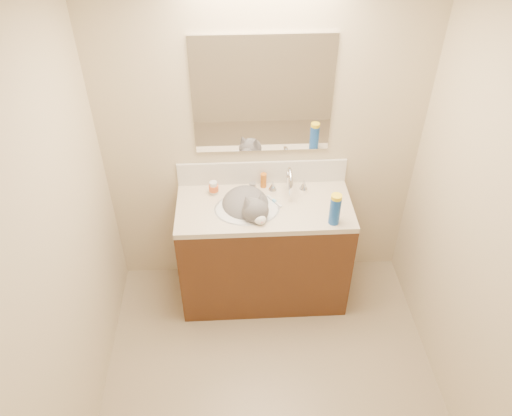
{
  "coord_description": "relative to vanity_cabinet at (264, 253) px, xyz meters",
  "views": [
    {
      "loc": [
        -0.2,
        -1.68,
        2.97
      ],
      "look_at": [
        -0.06,
        0.92,
        0.88
      ],
      "focal_mm": 35.0,
      "sensor_mm": 36.0,
      "label": 1
    }
  ],
  "objects": [
    {
      "name": "amber_bottle",
      "position": [
        0.01,
        0.22,
        0.5
      ],
      "size": [
        0.05,
        0.05,
        0.11
      ],
      "primitive_type": "cylinder",
      "rotation": [
        0.0,
        0.0,
        0.13
      ],
      "color": "#C56517",
      "rests_on": "counter_slab"
    },
    {
      "name": "backsplash",
      "position": [
        0.0,
        0.26,
        0.54
      ],
      "size": [
        1.2,
        0.02,
        0.18
      ],
      "primitive_type": "cube",
      "color": "silver",
      "rests_on": "counter_slab"
    },
    {
      "name": "spray_can",
      "position": [
        0.44,
        -0.2,
        0.55
      ],
      "size": [
        0.09,
        0.09,
        0.2
      ],
      "primitive_type": "cylinder",
      "rotation": [
        0.0,
        0.0,
        0.37
      ],
      "color": "#184DAC",
      "rests_on": "counter_slab"
    },
    {
      "name": "mirror",
      "position": [
        0.0,
        0.26,
        1.13
      ],
      "size": [
        0.9,
        0.02,
        0.8
      ],
      "primitive_type": "cube",
      "color": "white",
      "rests_on": "room_shell"
    },
    {
      "name": "pill_bottle",
      "position": [
        -0.34,
        0.15,
        0.5
      ],
      "size": [
        0.07,
        0.07,
        0.1
      ],
      "primitive_type": "cylinder",
      "rotation": [
        0.0,
        0.0,
        0.43
      ],
      "color": "silver",
      "rests_on": "counter_slab"
    },
    {
      "name": "counter_slab",
      "position": [
        0.0,
        0.0,
        0.43
      ],
      "size": [
        1.2,
        0.55,
        0.04
      ],
      "primitive_type": "cube",
      "color": "beige",
      "rests_on": "vanity_cabinet"
    },
    {
      "name": "pill_label",
      "position": [
        -0.34,
        0.15,
        0.5
      ],
      "size": [
        0.09,
        0.09,
        0.04
      ],
      "primitive_type": "cylinder",
      "rotation": [
        0.0,
        0.0,
        0.43
      ],
      "color": "#DB5A24",
      "rests_on": "pill_bottle"
    },
    {
      "name": "vanity_cabinet",
      "position": [
        0.0,
        0.0,
        0.0
      ],
      "size": [
        1.2,
        0.55,
        0.82
      ],
      "primitive_type": "cube",
      "color": "#442412",
      "rests_on": "ground"
    },
    {
      "name": "basin",
      "position": [
        -0.12,
        -0.03,
        0.38
      ],
      "size": [
        0.45,
        0.36,
        0.14
      ],
      "primitive_type": "ellipsoid",
      "color": "silver",
      "rests_on": "vanity_cabinet"
    },
    {
      "name": "toothbrush_head",
      "position": [
        0.07,
        0.04,
        0.46
      ],
      "size": [
        0.03,
        0.04,
        0.02
      ],
      "primitive_type": "cube",
      "rotation": [
        0.0,
        0.0,
        0.57
      ],
      "color": "#71C2F1",
      "rests_on": "counter_slab"
    },
    {
      "name": "silver_jar",
      "position": [
        -0.07,
        0.19,
        0.48
      ],
      "size": [
        0.06,
        0.06,
        0.05
      ],
      "primitive_type": "cylinder",
      "rotation": [
        0.0,
        0.0,
        -0.22
      ],
      "color": "#B7B7BC",
      "rests_on": "counter_slab"
    },
    {
      "name": "toothbrush",
      "position": [
        0.07,
        0.04,
        0.46
      ],
      "size": [
        0.1,
        0.14,
        0.01
      ],
      "primitive_type": "cube",
      "rotation": [
        0.0,
        0.0,
        0.57
      ],
      "color": "silver",
      "rests_on": "counter_slab"
    },
    {
      "name": "ground",
      "position": [
        0.0,
        -0.97,
        -0.41
      ],
      "size": [
        2.5,
        2.5,
        0.0
      ],
      "primitive_type": "plane",
      "color": "gray",
      "rests_on": "ground"
    },
    {
      "name": "faucet",
      "position": [
        0.18,
        0.14,
        0.54
      ],
      "size": [
        0.28,
        0.2,
        0.21
      ],
      "color": "silver",
      "rests_on": "counter_slab"
    },
    {
      "name": "room_shell",
      "position": [
        0.0,
        -0.97,
        1.08
      ],
      "size": [
        2.24,
        2.54,
        2.52
      ],
      "color": "#C8B695",
      "rests_on": "ground"
    },
    {
      "name": "cat",
      "position": [
        -0.11,
        0.0,
        0.43
      ],
      "size": [
        0.47,
        0.51,
        0.35
      ],
      "rotation": [
        0.0,
        0.0,
        0.37
      ],
      "color": "#585558",
      "rests_on": "basin"
    },
    {
      "name": "spray_cap",
      "position": [
        0.44,
        -0.2,
        0.65
      ],
      "size": [
        0.09,
        0.09,
        0.04
      ],
      "primitive_type": "cylinder",
      "rotation": [
        0.0,
        0.0,
        0.37
      ],
      "color": "yellow",
      "rests_on": "spray_can"
    }
  ]
}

